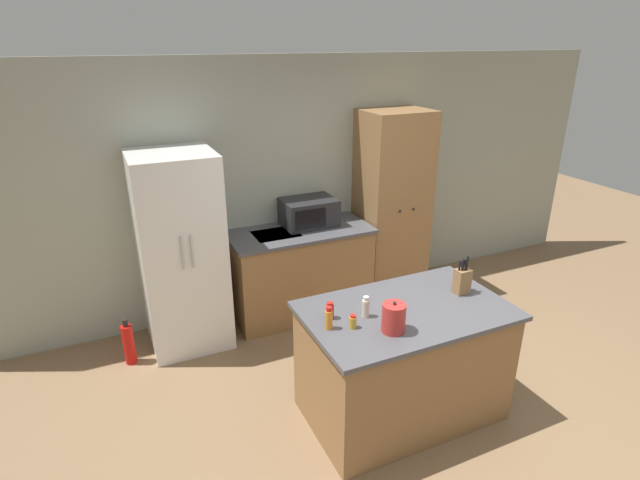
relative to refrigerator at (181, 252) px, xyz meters
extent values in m
plane|color=#846647|center=(1.53, -1.95, -0.92)|extent=(14.00, 14.00, 0.00)
cube|color=#9EA393|center=(1.53, 0.38, 0.38)|extent=(7.20, 0.06, 2.60)
cube|color=white|center=(0.00, 0.00, 0.00)|extent=(0.72, 0.71, 1.84)
cylinder|color=silver|center=(-0.04, -0.37, 0.15)|extent=(0.02, 0.02, 0.30)
cylinder|color=silver|center=(0.04, -0.37, 0.15)|extent=(0.02, 0.02, 0.30)
cube|color=olive|center=(1.19, 0.04, -0.47)|extent=(1.41, 0.63, 0.90)
cube|color=#4C4C51|center=(1.19, 0.04, 0.00)|extent=(1.45, 0.67, 0.03)
cube|color=#9EA0A3|center=(0.93, 0.04, 0.01)|extent=(0.44, 0.34, 0.01)
cube|color=olive|center=(2.29, 0.07, 0.11)|extent=(0.70, 0.57, 2.06)
sphere|color=black|center=(2.21, -0.23, 0.15)|extent=(0.02, 0.02, 0.02)
sphere|color=black|center=(2.37, -0.23, 0.15)|extent=(0.02, 0.02, 0.02)
cube|color=olive|center=(1.30, -1.72, -0.48)|extent=(1.44, 0.86, 0.88)
cube|color=#4C4C51|center=(1.30, -1.72, -0.02)|extent=(1.50, 0.92, 0.03)
cube|color=#232326|center=(1.33, 0.14, 0.15)|extent=(0.54, 0.39, 0.28)
cube|color=black|center=(1.27, -0.07, 0.15)|extent=(0.32, 0.01, 0.19)
cube|color=olive|center=(1.81, -1.68, 0.10)|extent=(0.11, 0.09, 0.20)
cylinder|color=black|center=(1.78, -1.68, 0.23)|extent=(0.02, 0.02, 0.08)
cylinder|color=black|center=(1.79, -1.69, 0.23)|extent=(0.02, 0.02, 0.08)
cylinder|color=black|center=(1.81, -1.68, 0.24)|extent=(0.02, 0.02, 0.09)
cylinder|color=black|center=(1.82, -1.69, 0.24)|extent=(0.02, 0.02, 0.09)
cylinder|color=black|center=(1.84, -1.69, 0.23)|extent=(0.02, 0.02, 0.06)
cylinder|color=black|center=(1.85, -1.68, 0.25)|extent=(0.02, 0.02, 0.10)
cylinder|color=gold|center=(0.82, -1.78, 0.04)|extent=(0.05, 0.05, 0.08)
cylinder|color=red|center=(0.82, -1.78, 0.09)|extent=(0.04, 0.04, 0.02)
cylinder|color=orange|center=(0.67, -1.72, 0.07)|extent=(0.05, 0.05, 0.14)
cylinder|color=red|center=(0.67, -1.72, 0.15)|extent=(0.04, 0.04, 0.03)
cylinder|color=#B2281E|center=(0.74, -1.60, 0.05)|extent=(0.06, 0.06, 0.10)
cylinder|color=red|center=(0.74, -1.60, 0.11)|extent=(0.04, 0.04, 0.02)
cylinder|color=beige|center=(0.97, -1.68, 0.06)|extent=(0.05, 0.05, 0.13)
cylinder|color=silver|center=(0.97, -1.68, 0.14)|extent=(0.04, 0.04, 0.03)
cylinder|color=#B72D28|center=(1.05, -1.92, 0.10)|extent=(0.16, 0.16, 0.20)
sphere|color=#262628|center=(1.05, -1.92, 0.21)|extent=(0.02, 0.02, 0.02)
cylinder|color=red|center=(-0.57, -0.17, -0.73)|extent=(0.10, 0.10, 0.38)
cylinder|color=black|center=(-0.57, -0.17, -0.51)|extent=(0.05, 0.05, 0.07)
camera|label=1|loc=(-0.58, -4.32, 1.82)|focal=28.00mm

